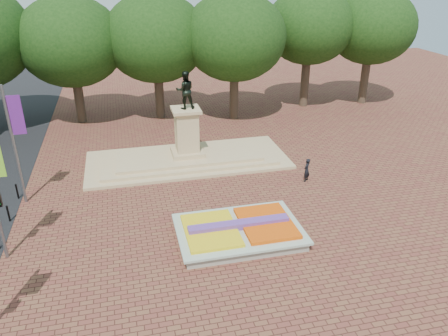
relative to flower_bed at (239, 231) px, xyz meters
The scene contains 5 objects.
ground 2.28m from the flower_bed, 117.19° to the left, with size 90.00×90.00×0.00m, color brown.
flower_bed is the anchor object (origin of this frame).
monument 10.07m from the flower_bed, 95.87° to the left, with size 14.00×6.00×6.40m.
tree_row_back 21.01m from the flower_bed, 86.26° to the left, with size 44.80×8.80×10.43m.
pedestrian 7.84m from the flower_bed, 41.34° to the left, with size 0.56×0.37×1.54m, color black.
Camera 1 is at (-4.15, -20.04, 12.68)m, focal length 35.00 mm.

